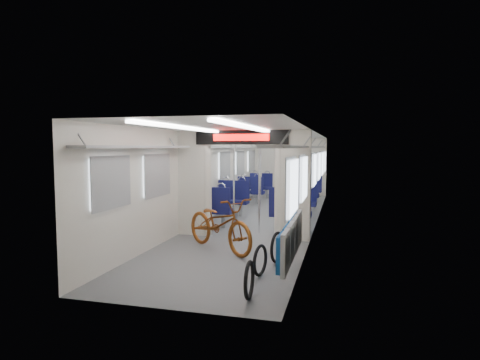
{
  "coord_description": "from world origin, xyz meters",
  "views": [
    {
      "loc": [
        2.08,
        -10.3,
        1.94
      ],
      "look_at": [
        -0.07,
        -1.91,
        1.23
      ],
      "focal_mm": 30.0,
      "sensor_mm": 36.0,
      "label": 1
    }
  ],
  "objects_px": {
    "seat_bay_far_right": "(307,189)",
    "stanchion_near_left": "(234,183)",
    "seat_bay_far_left": "(256,187)",
    "stanchion_near_right": "(259,183)",
    "bike_hoop_b": "(260,262)",
    "bike_hoop_c": "(277,249)",
    "bike_hoop_a": "(249,282)",
    "flip_bench": "(291,238)",
    "bicycle": "(219,224)",
    "stanchion_far_left": "(260,173)",
    "stanchion_far_right": "(280,174)",
    "seat_bay_near_left": "(224,200)",
    "seat_bay_near_right": "(295,202)"
  },
  "relations": [
    {
      "from": "stanchion_far_right",
      "to": "stanchion_near_left",
      "type": "bearing_deg",
      "value": -99.43
    },
    {
      "from": "stanchion_far_left",
      "to": "stanchion_far_right",
      "type": "relative_size",
      "value": 1.0
    },
    {
      "from": "stanchion_far_left",
      "to": "bike_hoop_c",
      "type": "bearing_deg",
      "value": -75.78
    },
    {
      "from": "flip_bench",
      "to": "bike_hoop_c",
      "type": "bearing_deg",
      "value": 116.12
    },
    {
      "from": "seat_bay_near_left",
      "to": "stanchion_far_left",
      "type": "bearing_deg",
      "value": 75.9
    },
    {
      "from": "seat_bay_far_left",
      "to": "stanchion_near_right",
      "type": "distance_m",
      "value": 5.46
    },
    {
      "from": "bicycle",
      "to": "stanchion_far_left",
      "type": "xyz_separation_m",
      "value": [
        -0.24,
        5.07,
        0.64
      ]
    },
    {
      "from": "bicycle",
      "to": "stanchion_far_left",
      "type": "height_order",
      "value": "stanchion_far_left"
    },
    {
      "from": "seat_bay_far_left",
      "to": "seat_bay_far_right",
      "type": "relative_size",
      "value": 1.0
    },
    {
      "from": "bicycle",
      "to": "bike_hoop_b",
      "type": "distance_m",
      "value": 1.7
    },
    {
      "from": "bike_hoop_b",
      "to": "stanchion_far_left",
      "type": "xyz_separation_m",
      "value": [
        -1.29,
        6.38,
        0.93
      ]
    },
    {
      "from": "seat_bay_far_right",
      "to": "stanchion_near_left",
      "type": "height_order",
      "value": "stanchion_near_left"
    },
    {
      "from": "flip_bench",
      "to": "stanchion_far_left",
      "type": "distance_m",
      "value": 6.54
    },
    {
      "from": "seat_bay_near_right",
      "to": "stanchion_near_right",
      "type": "bearing_deg",
      "value": -117.74
    },
    {
      "from": "bicycle",
      "to": "seat_bay_near_left",
      "type": "height_order",
      "value": "seat_bay_near_left"
    },
    {
      "from": "stanchion_near_left",
      "to": "bike_hoop_c",
      "type": "bearing_deg",
      "value": -57.67
    },
    {
      "from": "seat_bay_near_right",
      "to": "bike_hoop_b",
      "type": "bearing_deg",
      "value": -90.45
    },
    {
      "from": "seat_bay_far_right",
      "to": "flip_bench",
      "type": "bearing_deg",
      "value": -86.89
    },
    {
      "from": "bike_hoop_b",
      "to": "bike_hoop_c",
      "type": "relative_size",
      "value": 0.92
    },
    {
      "from": "bike_hoop_b",
      "to": "stanchion_far_right",
      "type": "xyz_separation_m",
      "value": [
        -0.64,
        6.08,
        0.93
      ]
    },
    {
      "from": "bike_hoop_a",
      "to": "flip_bench",
      "type": "bearing_deg",
      "value": 68.98
    },
    {
      "from": "stanchion_far_left",
      "to": "stanchion_far_right",
      "type": "xyz_separation_m",
      "value": [
        0.65,
        -0.3,
        0.0
      ]
    },
    {
      "from": "stanchion_near_left",
      "to": "stanchion_far_left",
      "type": "height_order",
      "value": "same"
    },
    {
      "from": "seat_bay_near_left",
      "to": "seat_bay_far_left",
      "type": "distance_m",
      "value": 4.07
    },
    {
      "from": "flip_bench",
      "to": "seat_bay_far_right",
      "type": "bearing_deg",
      "value": 93.11
    },
    {
      "from": "bicycle",
      "to": "stanchion_far_left",
      "type": "relative_size",
      "value": 0.84
    },
    {
      "from": "stanchion_far_right",
      "to": "seat_bay_far_left",
      "type": "bearing_deg",
      "value": 118.45
    },
    {
      "from": "seat_bay_far_left",
      "to": "seat_bay_far_right",
      "type": "xyz_separation_m",
      "value": [
        1.87,
        -0.47,
        -0.0
      ]
    },
    {
      "from": "stanchion_near_right",
      "to": "bike_hoop_a",
      "type": "bearing_deg",
      "value": -80.16
    },
    {
      "from": "bicycle",
      "to": "seat_bay_far_right",
      "type": "bearing_deg",
      "value": 27.85
    },
    {
      "from": "seat_bay_near_right",
      "to": "stanchion_far_left",
      "type": "relative_size",
      "value": 0.97
    },
    {
      "from": "seat_bay_far_right",
      "to": "stanchion_near_right",
      "type": "xyz_separation_m",
      "value": [
        -0.67,
        -4.82,
        0.63
      ]
    },
    {
      "from": "bike_hoop_c",
      "to": "stanchion_near_right",
      "type": "distance_m",
      "value": 2.53
    },
    {
      "from": "bicycle",
      "to": "flip_bench",
      "type": "height_order",
      "value": "bicycle"
    },
    {
      "from": "bike_hoop_b",
      "to": "seat_bay_far_right",
      "type": "xyz_separation_m",
      "value": [
        0.03,
        7.81,
        0.3
      ]
    },
    {
      "from": "bicycle",
      "to": "stanchion_near_right",
      "type": "distance_m",
      "value": 1.85
    },
    {
      "from": "bicycle",
      "to": "stanchion_near_right",
      "type": "bearing_deg",
      "value": 23.45
    },
    {
      "from": "bike_hoop_c",
      "to": "stanchion_near_right",
      "type": "bearing_deg",
      "value": 108.88
    },
    {
      "from": "bicycle",
      "to": "seat_bay_far_left",
      "type": "bearing_deg",
      "value": 43.74
    },
    {
      "from": "seat_bay_far_left",
      "to": "stanchion_near_right",
      "type": "bearing_deg",
      "value": -77.19
    },
    {
      "from": "bike_hoop_c",
      "to": "seat_bay_far_right",
      "type": "xyz_separation_m",
      "value": [
        -0.1,
        7.05,
        0.28
      ]
    },
    {
      "from": "bicycle",
      "to": "bike_hoop_c",
      "type": "xyz_separation_m",
      "value": [
        1.18,
        -0.55,
        -0.27
      ]
    },
    {
      "from": "bike_hoop_b",
      "to": "seat_bay_far_left",
      "type": "relative_size",
      "value": 0.25
    },
    {
      "from": "bike_hoop_a",
      "to": "stanchion_near_left",
      "type": "relative_size",
      "value": 0.22
    },
    {
      "from": "bike_hoop_a",
      "to": "bike_hoop_b",
      "type": "relative_size",
      "value": 1.04
    },
    {
      "from": "bicycle",
      "to": "bike_hoop_c",
      "type": "distance_m",
      "value": 1.33
    },
    {
      "from": "bike_hoop_a",
      "to": "bike_hoop_c",
      "type": "distance_m",
      "value": 1.71
    },
    {
      "from": "bike_hoop_b",
      "to": "seat_bay_far_left",
      "type": "xyz_separation_m",
      "value": [
        -1.84,
        8.28,
        0.31
      ]
    },
    {
      "from": "stanchion_near_right",
      "to": "stanchion_far_right",
      "type": "distance_m",
      "value": 3.09
    },
    {
      "from": "seat_bay_far_left",
      "to": "seat_bay_far_right",
      "type": "distance_m",
      "value": 1.93
    }
  ]
}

